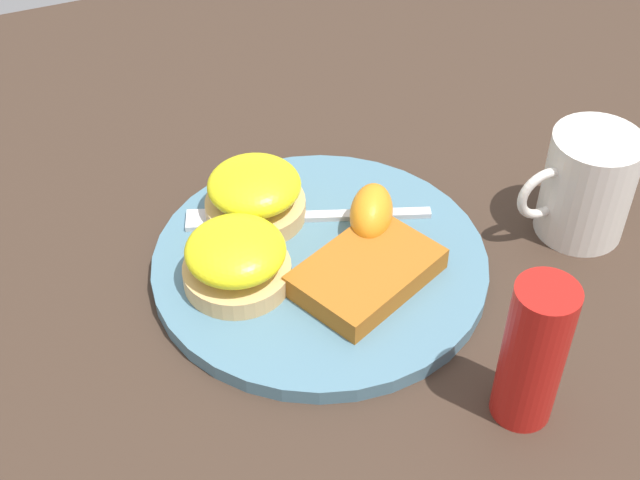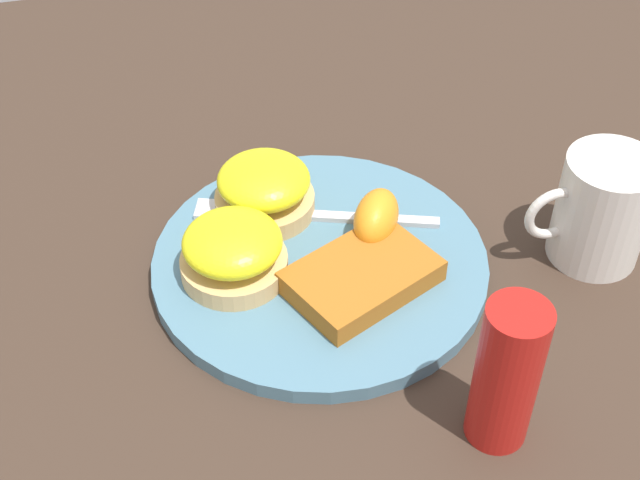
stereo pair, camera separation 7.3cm
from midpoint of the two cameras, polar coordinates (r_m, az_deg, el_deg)
ground_plane at (r=0.75m, az=2.77°, el=-2.03°), size 1.10×1.10×0.00m
plate at (r=0.75m, az=2.79°, el=-1.65°), size 0.28×0.28×0.01m
sandwich_benedict_left at (r=0.77m, az=-0.90°, el=3.19°), size 0.09×0.09×0.05m
sandwich_benedict_right at (r=0.71m, az=-2.73°, el=-0.72°), size 0.09×0.09×0.05m
hashbrown_patty at (r=0.71m, az=5.60°, el=-2.46°), size 0.14×0.12×0.02m
orange_wedge at (r=0.75m, az=6.40°, el=1.29°), size 0.06×0.07×0.04m
fork at (r=0.78m, az=1.37°, el=1.50°), size 0.21×0.09×0.00m
cup at (r=0.78m, az=20.11°, el=1.72°), size 0.11×0.08×0.10m
condiment_bottle at (r=0.62m, az=15.23°, el=-8.52°), size 0.04×0.04×0.12m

